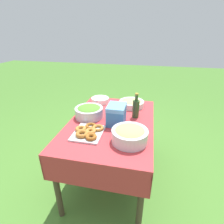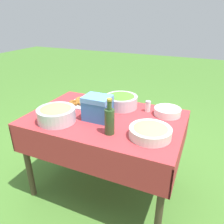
# 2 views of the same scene
# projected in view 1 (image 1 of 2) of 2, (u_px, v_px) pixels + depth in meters

# --- Properties ---
(ground_plane) EXTENTS (14.00, 14.00, 0.00)m
(ground_plane) POSITION_uv_depth(u_px,v_px,m) (111.00, 176.00, 2.04)
(ground_plane) COLOR #477A2D
(picnic_table) EXTENTS (1.23, 0.82, 0.73)m
(picnic_table) POSITION_uv_depth(u_px,v_px,m) (111.00, 130.00, 1.77)
(picnic_table) COLOR #B73338
(picnic_table) RESTS_ON ground_plane
(salad_bowl) EXTENTS (0.29, 0.29, 0.12)m
(salad_bowl) POSITION_uv_depth(u_px,v_px,m) (89.00, 111.00, 1.78)
(salad_bowl) COLOR silver
(salad_bowl) RESTS_ON picnic_table
(pasta_bowl) EXTENTS (0.29, 0.29, 0.08)m
(pasta_bowl) POSITION_uv_depth(u_px,v_px,m) (132.00, 103.00, 2.04)
(pasta_bowl) COLOR silver
(pasta_bowl) RESTS_ON picnic_table
(donut_platter) EXTENTS (0.30, 0.27, 0.05)m
(donut_platter) POSITION_uv_depth(u_px,v_px,m) (88.00, 132.00, 1.51)
(donut_platter) COLOR silver
(donut_platter) RESTS_ON picnic_table
(plate_stack) EXTENTS (0.21, 0.21, 0.06)m
(plate_stack) POSITION_uv_depth(u_px,v_px,m) (100.00, 100.00, 2.16)
(plate_stack) COLOR white
(plate_stack) RESTS_ON picnic_table
(olive_oil_bottle) EXTENTS (0.07, 0.07, 0.26)m
(olive_oil_bottle) POSITION_uv_depth(u_px,v_px,m) (136.00, 108.00, 1.77)
(olive_oil_bottle) COLOR #2D4723
(olive_oil_bottle) RESTS_ON picnic_table
(bread_bowl) EXTENTS (0.29, 0.29, 0.13)m
(bread_bowl) POSITION_uv_depth(u_px,v_px,m) (130.00, 134.00, 1.39)
(bread_bowl) COLOR silver
(bread_bowl) RESTS_ON picnic_table
(cooler_box) EXTENTS (0.21, 0.17, 0.19)m
(cooler_box) POSITION_uv_depth(u_px,v_px,m) (116.00, 115.00, 1.64)
(cooler_box) COLOR #3372B7
(cooler_box) RESTS_ON picnic_table
(salt_shaker) EXTENTS (0.05, 0.05, 0.09)m
(salt_shaker) POSITION_uv_depth(u_px,v_px,m) (96.00, 104.00, 2.00)
(salt_shaker) COLOR white
(salt_shaker) RESTS_ON picnic_table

